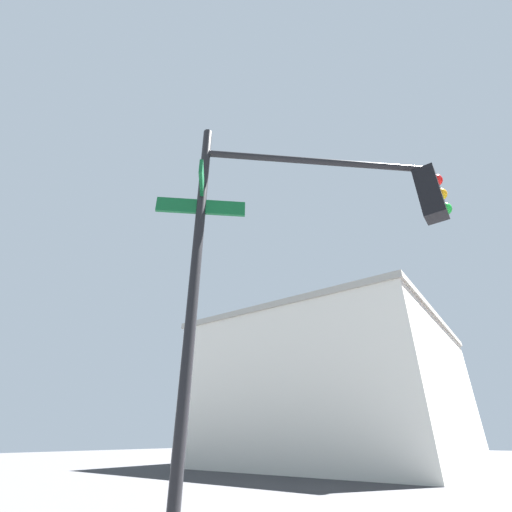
{
  "coord_description": "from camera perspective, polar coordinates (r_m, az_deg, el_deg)",
  "views": [
    {
      "loc": [
        -4.37,
        -9.86,
        1.78
      ],
      "look_at": [
        -6.59,
        -6.83,
        3.76
      ],
      "focal_mm": 24.18,
      "sensor_mm": 36.0,
      "label": 1
    }
  ],
  "objects": [
    {
      "name": "traffic_signal_near",
      "position": [
        4.37,
        9.88,
        3.64
      ],
      "size": [
        2.96,
        2.67,
        5.64
      ],
      "color": "black",
      "rests_on": "ground_plane"
    },
    {
      "name": "building_stucco",
      "position": [
        30.04,
        13.78,
        -21.28
      ],
      "size": [
        16.63,
        19.49,
        9.61
      ],
      "color": "silver",
      "rests_on": "ground_plane"
    }
  ]
}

